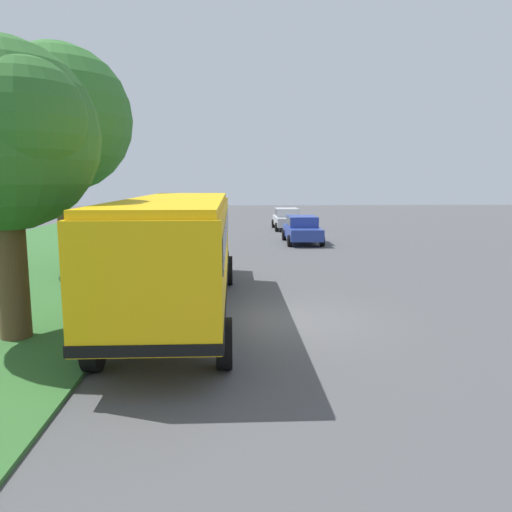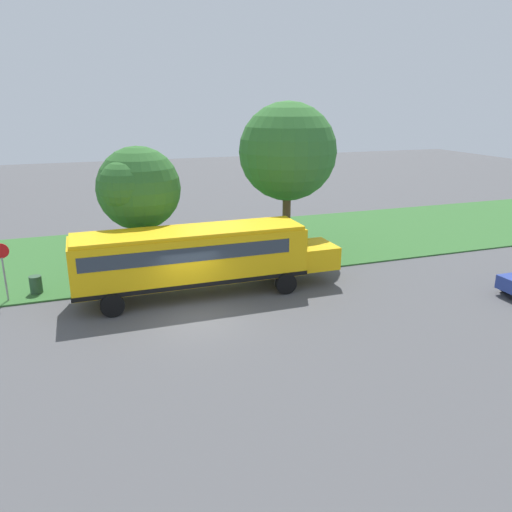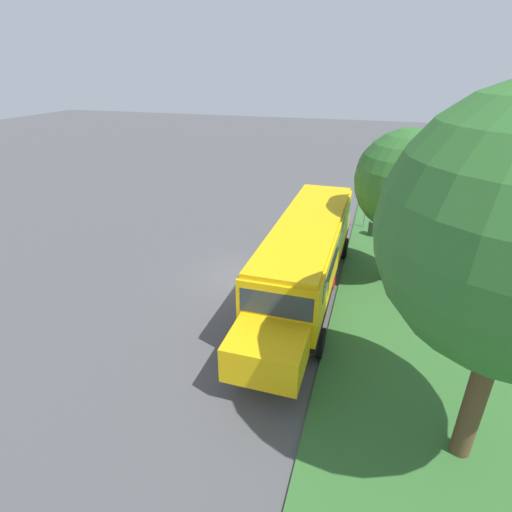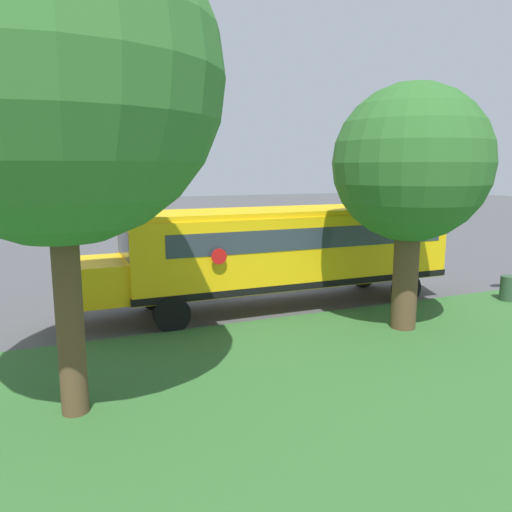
% 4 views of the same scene
% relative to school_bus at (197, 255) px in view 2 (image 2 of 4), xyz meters
% --- Properties ---
extents(ground_plane, '(120.00, 120.00, 0.00)m').
position_rel_school_bus_xyz_m(ground_plane, '(2.64, -0.63, -1.92)').
color(ground_plane, '#4C4C4F').
extents(grass_verge, '(12.00, 80.00, 0.08)m').
position_rel_school_bus_xyz_m(grass_verge, '(-7.36, -0.63, -1.88)').
color(grass_verge, '#33662D').
rests_on(grass_verge, ground).
extents(school_bus, '(2.84, 12.42, 3.16)m').
position_rel_school_bus_xyz_m(school_bus, '(0.00, 0.00, 0.00)').
color(school_bus, yellow).
rests_on(school_bus, ground).
extents(oak_tree_beside_bus, '(4.12, 4.12, 6.63)m').
position_rel_school_bus_xyz_m(oak_tree_beside_bus, '(-3.38, -2.16, 2.64)').
color(oak_tree_beside_bus, brown).
rests_on(oak_tree_beside_bus, ground).
extents(oak_tree_roadside_mid, '(5.58, 5.58, 8.71)m').
position_rel_school_bus_xyz_m(oak_tree_roadside_mid, '(-5.12, 6.59, 4.08)').
color(oak_tree_roadside_mid, brown).
rests_on(oak_tree_roadside_mid, ground).
extents(stop_sign, '(0.08, 0.68, 2.74)m').
position_rel_school_bus_xyz_m(stop_sign, '(-1.96, -8.32, -0.19)').
color(stop_sign, gray).
rests_on(stop_sign, ground).
extents(trash_bin, '(0.56, 0.56, 0.90)m').
position_rel_school_bus_xyz_m(trash_bin, '(-2.53, -7.16, -1.47)').
color(trash_bin, '#2D4C33').
rests_on(trash_bin, ground).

